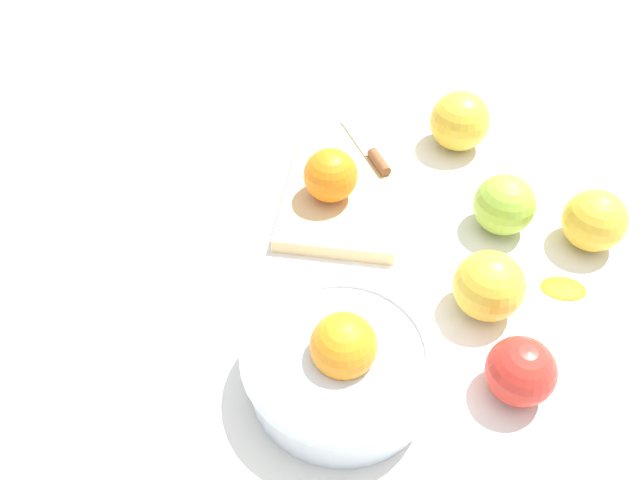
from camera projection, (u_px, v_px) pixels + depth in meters
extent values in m
plane|color=silver|center=(419.00, 271.00, 0.74)|extent=(2.40, 2.40, 0.00)
cylinder|color=silver|center=(342.00, 367.00, 0.62)|extent=(0.18, 0.18, 0.05)
torus|color=silver|center=(342.00, 352.00, 0.60)|extent=(0.20, 0.20, 0.02)
sphere|color=orange|center=(344.00, 346.00, 0.59)|extent=(0.06, 0.06, 0.06)
cube|color=#DBB77F|center=(344.00, 187.00, 0.82)|extent=(0.26, 0.19, 0.02)
sphere|color=orange|center=(330.00, 175.00, 0.77)|extent=(0.07, 0.07, 0.07)
cube|color=silver|center=(355.00, 132.00, 0.89)|extent=(0.11, 0.05, 0.00)
cylinder|color=brown|center=(379.00, 162.00, 0.83)|extent=(0.05, 0.03, 0.01)
sphere|color=red|center=(521.00, 371.00, 0.61)|extent=(0.07, 0.07, 0.07)
sphere|color=gold|center=(595.00, 220.00, 0.74)|extent=(0.07, 0.07, 0.07)
sphere|color=gold|center=(460.00, 121.00, 0.87)|extent=(0.08, 0.08, 0.08)
sphere|color=gold|center=(489.00, 286.00, 0.68)|extent=(0.08, 0.08, 0.08)
sphere|color=#8EB738|center=(504.00, 205.00, 0.76)|extent=(0.07, 0.07, 0.07)
ellipsoid|color=orange|center=(564.00, 287.00, 0.72)|extent=(0.04, 0.06, 0.01)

